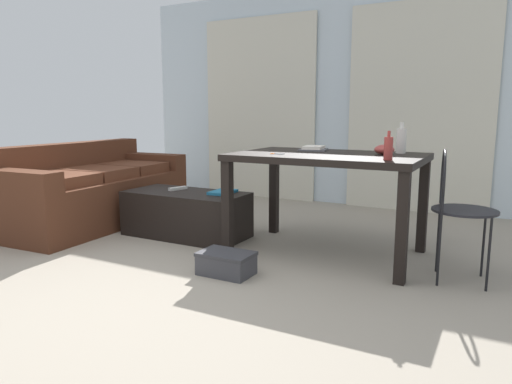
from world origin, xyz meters
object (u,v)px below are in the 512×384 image
couch (92,191)px  shoebox (226,263)px  bottle_near (388,148)px  craft_table (328,167)px  coffee_table (186,214)px  scissors (276,154)px  book_stack (314,148)px  tv_remote_primary (178,188)px  magazine (223,192)px  bowl (384,150)px  wire_chair (454,199)px  bottle_far (401,140)px

couch → shoebox: (1.96, -0.65, -0.24)m
bottle_near → craft_table: bearing=151.4°
coffee_table → scissors: bearing=-8.6°
coffee_table → book_stack: bearing=16.4°
coffee_table → shoebox: (0.85, -0.69, -0.12)m
craft_table → tv_remote_primary: 1.43m
couch → magazine: bearing=5.3°
bottle_near → scissors: bottle_near is taller
bowl → magazine: 1.40m
craft_table → bottle_near: 0.60m
scissors → wire_chair: bearing=2.4°
bottle_near → shoebox: 1.31m
wire_chair → craft_table: bearing=169.5°
tv_remote_primary → bottle_near: bearing=8.0°
magazine → shoebox: (0.52, -0.79, -0.33)m
bowl → scissors: (-0.72, -0.34, -0.03)m
bottle_near → shoebox: bearing=-152.0°
wire_chair → coffee_table: bearing=177.7°
couch → coffee_table: (1.12, 0.04, -0.12)m
bottle_near → scissors: bearing=176.2°
wire_chair → tv_remote_primary: wire_chair is taller
bottle_near → tv_remote_primary: bottle_near is taller
bowl → scissors: size_ratio=1.35×
bottle_near → shoebox: bottle_near is taller
shoebox → tv_remote_primary: bearing=142.3°
couch → bowl: 2.83m
wire_chair → magazine: size_ratio=3.29×
craft_table → magazine: size_ratio=5.34×
bottle_far → bottle_near: bearing=-86.7°
wire_chair → tv_remote_primary: size_ratio=4.64×
couch → tv_remote_primary: couch is taller
bottle_far → craft_table: bearing=-148.8°
scissors → shoebox: (-0.10, -0.55, -0.70)m
coffee_table → book_stack: book_stack is taller
bottle_far → bowl: size_ratio=1.62×
couch → craft_table: size_ratio=1.42×
craft_table → bottle_near: bottle_near is taller
bottle_near → book_stack: bearing=144.4°
magazine → shoebox: size_ratio=0.72×
coffee_table → bowl: bearing=6.8°
tv_remote_primary → book_stack: bearing=27.5°
coffee_table → book_stack: (1.06, 0.31, 0.60)m
couch → tv_remote_primary: 0.99m
tv_remote_primary → bottle_far: bearing=24.9°
scissors → magazine: bearing=159.2°
coffee_table → scissors: (0.94, -0.14, 0.58)m
tv_remote_primary → magazine: bearing=19.5°
bottle_far → scissors: bottle_far is taller
craft_table → tv_remote_primary: craft_table is taller
bottle_far → book_stack: bearing=-175.5°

